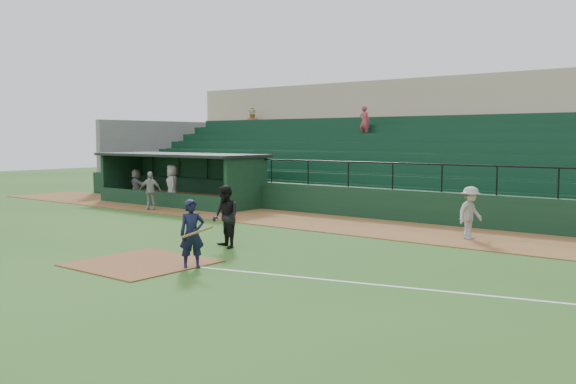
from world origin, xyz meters
The scene contains 12 objects.
ground centered at (0.00, 0.00, 0.00)m, with size 90.00×90.00×0.00m, color #28511A.
warning_track centered at (0.00, 8.00, 0.01)m, with size 40.00×4.00×0.03m, color brown.
home_plate_dirt centered at (0.00, -1.00, 0.01)m, with size 3.00×3.00×0.03m, color brown.
foul_line centered at (8.00, 1.20, 0.01)m, with size 18.00×0.09×0.01m, color white.
stadium_structure centered at (0.00, 16.46, 2.30)m, with size 38.00×13.08×6.40m.
dugout centered at (-9.75, 9.56, 1.33)m, with size 8.90×3.20×2.42m.
batter_at_plate centered at (1.42, -0.59, 0.84)m, with size 1.13×0.73×1.68m.
umpire centered at (0.11, 1.94, 0.90)m, with size 0.88×0.68×1.81m, color black.
runner centered at (5.10, 7.65, 0.85)m, with size 1.05×0.61×1.63m, color #9E9993.
dugout_player_a centered at (-8.93, 6.65, 0.86)m, with size 0.98×0.41×1.67m, color #A09B96.
dugout_player_b centered at (-9.34, 8.28, 0.98)m, with size 0.93×0.60×1.90m, color #ABA6A0.
dugout_player_c centered at (-12.47, 8.70, 0.82)m, with size 1.47×0.47×1.58m, color #9A9690.
Camera 1 is at (12.44, -10.89, 3.17)m, focal length 38.80 mm.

